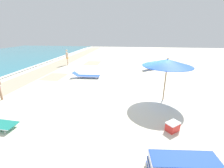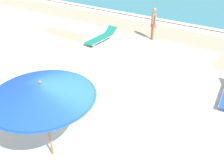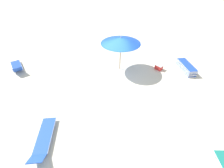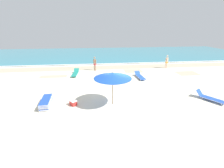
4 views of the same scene
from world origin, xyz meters
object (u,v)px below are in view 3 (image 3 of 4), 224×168
at_px(sun_lounger_near_water_left, 44,139).
at_px(cooler_box, 159,67).
at_px(sun_lounger_beside_umbrella, 17,67).
at_px(lounger_stack, 186,67).
at_px(beach_umbrella, 121,41).

relative_size(sun_lounger_near_water_left, cooler_box, 3.73).
bearing_deg(sun_lounger_beside_umbrella, sun_lounger_near_water_left, 89.83).
height_order(sun_lounger_near_water_left, cooler_box, sun_lounger_near_water_left).
bearing_deg(sun_lounger_near_water_left, lounger_stack, -151.35).
bearing_deg(sun_lounger_near_water_left, cooler_box, -143.46).
relative_size(lounger_stack, cooler_box, 3.17).
relative_size(lounger_stack, sun_lounger_beside_umbrella, 0.96).
distance_m(sun_lounger_near_water_left, cooler_box, 8.43).
distance_m(beach_umbrella, lounger_stack, 5.07).
relative_size(sun_lounger_beside_umbrella, cooler_box, 3.31).
bearing_deg(sun_lounger_beside_umbrella, cooler_box, 144.98).
relative_size(lounger_stack, sun_lounger_near_water_left, 0.85).
distance_m(lounger_stack, sun_lounger_near_water_left, 9.85).
bearing_deg(cooler_box, sun_lounger_beside_umbrella, 48.78).
distance_m(lounger_stack, sun_lounger_beside_umbrella, 12.08).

